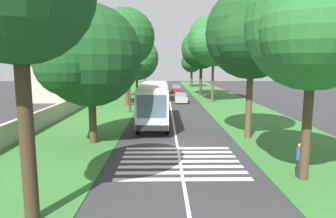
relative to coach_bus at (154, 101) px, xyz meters
name	(u,v)px	position (x,y,z in m)	size (l,w,h in m)	color
ground	(177,146)	(-7.39, -1.80, -2.15)	(160.00, 160.00, 0.00)	#333335
grass_verge_left	(102,112)	(7.61, 6.40, -2.13)	(120.00, 8.00, 0.04)	#387533
grass_verge_right	(241,111)	(7.61, -10.00, -2.13)	(120.00, 8.00, 0.04)	#387533
centre_line	(171,112)	(7.61, -1.80, -2.14)	(110.00, 0.16, 0.01)	silver
coach_bus	(154,101)	(0.00, 0.00, 0.00)	(11.16, 2.62, 3.73)	silver
zebra_crossing	(180,161)	(-10.66, -1.80, -2.14)	(5.85, 6.80, 0.01)	silver
trailing_car_0	(181,98)	(16.13, -3.36, -1.48)	(4.30, 1.78, 1.43)	#B7A893
trailing_car_1	(157,92)	(25.98, 0.23, -1.48)	(4.30, 1.78, 1.43)	silver
trailing_car_2	(176,89)	(32.45, -3.40, -1.48)	(4.30, 1.78, 1.43)	#B21E1E
roadside_tree_left_0	(124,39)	(12.76, 4.20, 6.60)	(9.10, 7.54, 12.70)	brown
roadside_tree_left_1	(136,59)	(24.28, 3.83, 4.22)	(8.28, 7.45, 10.20)	brown
roadside_tree_left_2	(144,58)	(44.26, 3.63, 4.76)	(5.80, 4.66, 9.35)	brown
roadside_tree_left_3	(89,59)	(-6.28, 4.21, 3.73)	(8.40, 6.91, 9.50)	#4C3826
roadside_tree_right_0	(191,63)	(45.91, -7.55, 3.73)	(6.18, 4.99, 8.50)	#4C3826
roadside_tree_right_1	(308,28)	(-13.27, -7.45, 5.00)	(7.56, 6.10, 10.36)	#4C3826
roadside_tree_right_2	(212,42)	(16.85, -7.89, 6.54)	(9.14, 7.48, 12.60)	brown
roadside_tree_right_3	(200,50)	(25.85, -7.30, 5.82)	(8.26, 6.94, 11.59)	#4C3826
roadside_tree_right_4	(250,35)	(-5.23, -7.06, 5.45)	(7.44, 6.65, 11.03)	brown
utility_pole	(129,77)	(6.89, 2.98, 1.95)	(0.24, 1.40, 7.82)	#473828
roadside_wall	(83,100)	(12.61, 9.80, -1.34)	(70.00, 0.40, 1.52)	#B2A893
roadside_building	(66,79)	(20.22, 14.47, 1.04)	(10.38, 8.60, 6.27)	beige
pedestrian	(299,160)	(-13.19, -7.49, -1.24)	(0.34, 0.34, 1.69)	#26262D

